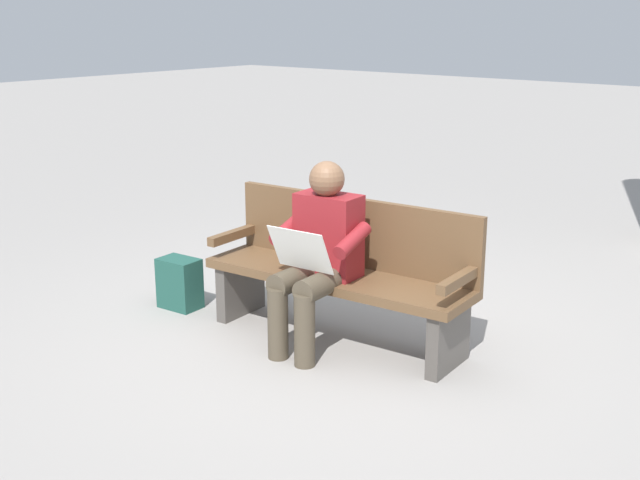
% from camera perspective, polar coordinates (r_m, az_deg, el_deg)
% --- Properties ---
extents(ground_plane, '(40.00, 40.00, 0.00)m').
position_cam_1_polar(ground_plane, '(5.33, 1.12, -6.94)').
color(ground_plane, gray).
extents(bench_near, '(1.83, 0.62, 0.90)m').
position_cam_1_polar(bench_near, '(5.22, 1.58, -2.05)').
color(bench_near, brown).
rests_on(bench_near, ground).
extents(person_seated, '(0.59, 0.59, 1.18)m').
position_cam_1_polar(person_seated, '(5.00, -0.12, -0.82)').
color(person_seated, maroon).
rests_on(person_seated, ground).
extents(backpack, '(0.30, 0.25, 0.36)m').
position_cam_1_polar(backpack, '(5.90, -9.77, -3.02)').
color(backpack, '#1E4C42').
rests_on(backpack, ground).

